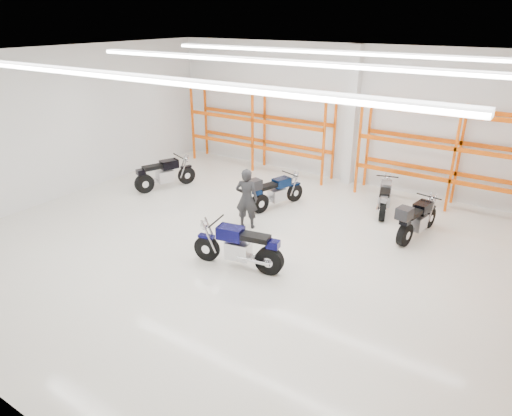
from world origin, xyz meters
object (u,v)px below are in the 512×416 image
Objects in this scene: motorcycle_back_a at (163,175)px; structural_column at (352,117)px; motorcycle_main at (241,248)px; standing_man at (247,199)px; motorcycle_back_c at (384,198)px; motorcycle_back_b at (273,192)px; motorcycle_back_d at (415,220)px.

structural_column is at bearing 39.25° from motorcycle_back_a.
standing_man is (-1.12, 1.85, 0.32)m from motorcycle_main.
motorcycle_back_b is at bearing -151.71° from motorcycle_back_c.
structural_column reaches higher than motorcycle_back_d.
motorcycle_back_a is 1.22× the size of standing_man.
motorcycle_back_b is 3.22m from motorcycle_back_c.
motorcycle_back_c is at bearing 28.29° from motorcycle_back_b.
motorcycle_back_d is 1.26× the size of standing_man.
motorcycle_back_b is 1.21× the size of standing_man.
motorcycle_main is at bearing -108.44° from motorcycle_back_c.
structural_column is (0.84, 4.83, 1.42)m from standing_man.
motorcycle_main is 1.08× the size of motorcycle_back_a.
motorcycle_back_c is 1.72m from motorcycle_back_d.
motorcycle_main reaches higher than motorcycle_back_c.
motorcycle_back_b is 4.06m from motorcycle_back_d.
motorcycle_back_b is 0.96× the size of motorcycle_back_d.
structural_column is (4.80, 3.92, 1.76)m from motorcycle_back_a.
motorcycle_back_a is 1.00× the size of motorcycle_back_b.
motorcycle_back_d is at bearing -45.14° from motorcycle_back_c.
structural_column is at bearing 92.44° from motorcycle_main.
motorcycle_back_c is at bearing -43.45° from structural_column.
motorcycle_back_b is at bearing -106.34° from standing_man.
structural_column is at bearing 136.55° from motorcycle_back_c.
motorcycle_back_d reaches higher than motorcycle_back_c.
motorcycle_main is 0.48× the size of structural_column.
standing_man is (-2.75, -3.02, 0.39)m from motorcycle_back_c.
motorcycle_back_c is 4.10m from standing_man.
standing_man reaches higher than motorcycle_back_a.
structural_column reaches higher than motorcycle_back_c.
motorcycle_back_b is (-1.21, 3.34, -0.00)m from motorcycle_main.
motorcycle_main is 1.16× the size of motorcycle_back_c.
motorcycle_back_a is 3.92m from motorcycle_back_b.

